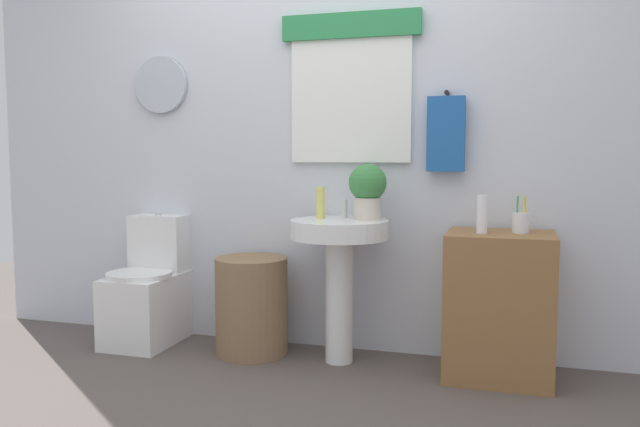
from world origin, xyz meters
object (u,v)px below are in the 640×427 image
object	(u,v)px
pedestal_sink	(339,255)
potted_plant	(368,189)
soap_bottle	(321,203)
toothbrush_cup	(521,223)
toilet	(148,293)
lotion_bottle	(482,214)
laundry_hamper	(252,306)
wooden_cabinet	(499,306)

from	to	relation	value
pedestal_sink	potted_plant	xyz separation A→B (m)	(0.14, 0.06, 0.36)
soap_bottle	potted_plant	xyz separation A→B (m)	(0.26, 0.01, 0.08)
pedestal_sink	soap_bottle	xyz separation A→B (m)	(-0.12, 0.05, 0.27)
toothbrush_cup	toilet	bearing A→B (deg)	179.64
lotion_bottle	soap_bottle	bearing A→B (deg)	174.04
soap_bottle	lotion_bottle	size ratio (longest dim) A/B	0.91
laundry_hamper	soap_bottle	size ratio (longest dim) A/B	3.20
potted_plant	lotion_bottle	xyz separation A→B (m)	(0.60, -0.10, -0.11)
laundry_hamper	potted_plant	xyz separation A→B (m)	(0.65, 0.06, 0.67)
laundry_hamper	pedestal_sink	xyz separation A→B (m)	(0.51, 0.00, 0.32)
wooden_cabinet	potted_plant	xyz separation A→B (m)	(-0.69, 0.06, 0.58)
potted_plant	pedestal_sink	bearing A→B (deg)	-156.80
pedestal_sink	lotion_bottle	distance (m)	0.78
wooden_cabinet	toothbrush_cup	size ratio (longest dim) A/B	3.99
laundry_hamper	soap_bottle	world-z (taller)	soap_bottle
potted_plant	lotion_bottle	size ratio (longest dim) A/B	1.59
toilet	laundry_hamper	bearing A→B (deg)	-2.79
pedestal_sink	toothbrush_cup	distance (m)	0.95
laundry_hamper	lotion_bottle	world-z (taller)	lotion_bottle
laundry_hamper	wooden_cabinet	bearing A→B (deg)	0.00
potted_plant	laundry_hamper	bearing A→B (deg)	-174.75
lotion_bottle	toothbrush_cup	distance (m)	0.20
wooden_cabinet	laundry_hamper	bearing A→B (deg)	180.00
laundry_hamper	potted_plant	world-z (taller)	potted_plant
toothbrush_cup	soap_bottle	bearing A→B (deg)	178.36
toilet	lotion_bottle	size ratio (longest dim) A/B	4.09
potted_plant	lotion_bottle	world-z (taller)	potted_plant
toilet	pedestal_sink	world-z (taller)	pedestal_sink
soap_bottle	pedestal_sink	bearing A→B (deg)	-22.62
potted_plant	wooden_cabinet	bearing A→B (deg)	-4.94
pedestal_sink	lotion_bottle	xyz separation A→B (m)	(0.74, -0.04, 0.24)
lotion_bottle	toothbrush_cup	bearing A→B (deg)	18.06
toilet	wooden_cabinet	bearing A→B (deg)	-0.94
wooden_cabinet	lotion_bottle	world-z (taller)	lotion_bottle
pedestal_sink	lotion_bottle	bearing A→B (deg)	-3.08
toilet	pedestal_sink	size ratio (longest dim) A/B	1.00
toilet	soap_bottle	distance (m)	1.22
laundry_hamper	wooden_cabinet	world-z (taller)	wooden_cabinet
laundry_hamper	lotion_bottle	size ratio (longest dim) A/B	2.90
lotion_bottle	toothbrush_cup	xyz separation A→B (m)	(0.18, 0.06, -0.04)
potted_plant	toothbrush_cup	distance (m)	0.80
lotion_bottle	potted_plant	bearing A→B (deg)	170.58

